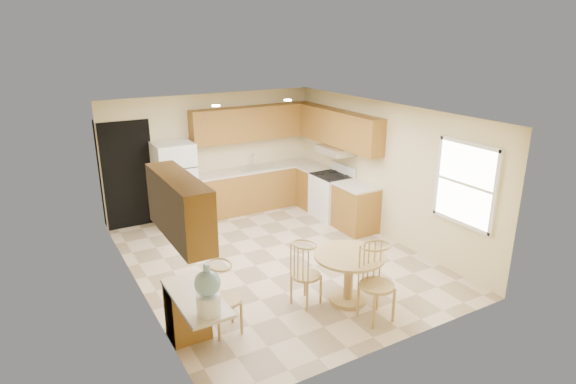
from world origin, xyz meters
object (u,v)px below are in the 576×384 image
stove (331,196)px  chair_desk (227,294)px  refrigerator (175,184)px  chair_table_a (310,270)px  water_crock (208,291)px  chair_table_b (383,279)px  dining_table (349,271)px

stove → chair_desk: bearing=-141.8°
refrigerator → chair_table_a: bearing=-80.6°
water_crock → chair_table_b: bearing=-4.5°
refrigerator → stove: 3.14m
refrigerator → stove: size_ratio=1.53×
dining_table → chair_desk: 1.80m
stove → chair_table_a: size_ratio=1.17×
dining_table → chair_desk: size_ratio=1.04×
refrigerator → dining_table: size_ratio=1.67×
chair_desk → refrigerator: bearing=172.4°
chair_table_a → water_crock: (-1.69, -0.62, 0.47)m
stove → dining_table: stove is taller
chair_table_b → chair_desk: 1.99m
chair_table_b → water_crock: bearing=-3.9°
stove → water_crock: 5.16m
chair_table_a → chair_table_b: chair_table_b is taller
chair_table_b → water_crock: 2.33m
stove → chair_table_b: 3.85m
dining_table → chair_desk: chair_desk is taller
chair_table_a → chair_desk: 1.24m
refrigerator → chair_table_a: (0.64, -3.90, -0.26)m
refrigerator → chair_table_a: refrigerator is taller
chair_table_a → chair_desk: bearing=-105.0°
dining_table → chair_table_a: 0.58m
stove → chair_desk: stove is taller
chair_table_a → water_crock: 1.86m
chair_table_b → stove: bearing=-114.5°
dining_table → chair_table_b: 0.66m
chair_desk → water_crock: (-0.45, -0.57, 0.45)m
chair_table_a → stove: bearing=122.6°
dining_table → chair_table_b: chair_table_b is taller
stove → chair_table_a: (-2.23, -2.68, 0.10)m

